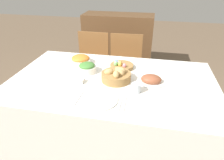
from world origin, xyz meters
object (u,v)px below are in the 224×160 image
(sideboard, at_px, (118,43))
(green_salad_bowl, at_px, (87,68))
(bread_basket, at_px, (116,76))
(butter_dish, at_px, (77,81))
(chair_far_center, at_px, (125,66))
(egg_basket, at_px, (121,66))
(chair_far_left, at_px, (92,64))
(spoon, at_px, (125,103))
(carrot_bowl, at_px, (81,60))
(dinner_plate, at_px, (99,100))
(fork, at_px, (79,98))
(ham_platter, at_px, (151,80))
(drinking_cup, at_px, (136,88))
(knife, at_px, (121,103))

(sideboard, bearing_deg, green_salad_bowl, -89.73)
(bread_basket, xyz_separation_m, butter_dish, (-0.32, -0.10, -0.03))
(chair_far_center, relative_size, egg_basket, 3.91)
(chair_far_left, bearing_deg, spoon, -62.09)
(carrot_bowl, distance_m, dinner_plate, 0.71)
(fork, height_order, butter_dish, butter_dish)
(dinner_plate, xyz_separation_m, butter_dish, (-0.25, 0.23, 0.01))
(ham_platter, height_order, spoon, ham_platter)
(sideboard, distance_m, green_salad_bowl, 1.76)
(chair_far_center, height_order, spoon, chair_far_center)
(drinking_cup, xyz_separation_m, butter_dish, (-0.50, 0.06, -0.02))
(fork, bearing_deg, butter_dish, 113.83)
(sideboard, distance_m, dinner_plate, 2.20)
(butter_dish, bearing_deg, chair_far_left, 100.83)
(butter_dish, bearing_deg, drinking_cup, -6.63)
(chair_far_center, relative_size, butter_dish, 7.86)
(bread_basket, height_order, egg_basket, bread_basket)
(dinner_plate, xyz_separation_m, drinking_cup, (0.25, 0.17, 0.03))
(chair_far_left, bearing_deg, green_salad_bowl, -74.41)
(sideboard, bearing_deg, knife, -79.52)
(green_salad_bowl, distance_m, fork, 0.44)
(green_salad_bowl, distance_m, knife, 0.59)
(sideboard, distance_m, knife, 2.22)
(ham_platter, distance_m, drinking_cup, 0.21)
(chair_far_center, bearing_deg, sideboard, 103.37)
(sideboard, relative_size, ham_platter, 4.39)
(bread_basket, height_order, green_salad_bowl, bread_basket)
(knife, height_order, spoon, same)
(chair_far_left, distance_m, sideboard, 0.96)
(spoon, bearing_deg, fork, 178.45)
(bread_basket, xyz_separation_m, green_salad_bowl, (-0.30, 0.11, -0.00))
(sideboard, distance_m, carrot_bowl, 1.59)
(fork, height_order, spoon, same)
(fork, relative_size, butter_dish, 1.72)
(carrot_bowl, relative_size, dinner_plate, 0.78)
(chair_far_left, height_order, butter_dish, chair_far_left)
(knife, distance_m, drinking_cup, 0.20)
(fork, bearing_deg, egg_basket, 70.60)
(bread_basket, xyz_separation_m, egg_basket, (-0.00, 0.26, -0.02))
(bread_basket, xyz_separation_m, carrot_bowl, (-0.42, 0.28, -0.01))
(chair_far_left, xyz_separation_m, bread_basket, (0.51, -0.90, 0.33))
(ham_platter, xyz_separation_m, butter_dish, (-0.62, -0.12, -0.01))
(bread_basket, xyz_separation_m, spoon, (0.12, -0.33, -0.05))
(carrot_bowl, height_order, spoon, carrot_bowl)
(carrot_bowl, height_order, dinner_plate, carrot_bowl)
(drinking_cup, distance_m, butter_dish, 0.51)
(carrot_bowl, bearing_deg, chair_far_center, 58.96)
(chair_far_left, relative_size, drinking_cup, 11.66)
(chair_far_left, relative_size, dinner_plate, 3.29)
(green_salad_bowl, xyz_separation_m, spoon, (0.42, -0.44, -0.04))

